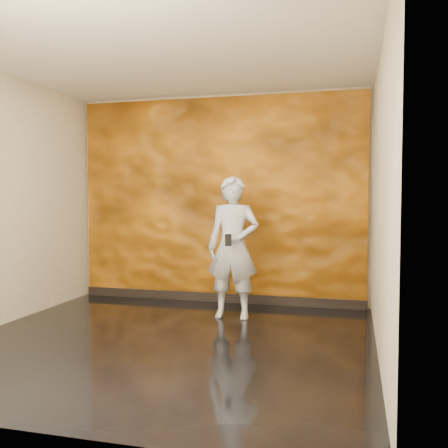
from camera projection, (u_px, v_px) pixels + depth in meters
The scene contains 5 objects.
room at pixel (165, 199), 4.84m from camera, with size 4.02×4.02×2.81m.
feature_wall at pixel (219, 200), 6.73m from camera, with size 3.90×0.06×2.75m, color orange.
baseboard at pixel (218, 297), 6.76m from camera, with size 3.90×0.04×0.12m, color black.
man at pixel (233, 247), 5.85m from camera, with size 0.61×0.40×1.66m, color #9397A1.
phone at pixel (228, 240), 5.60m from camera, with size 0.07×0.01×0.14m, color black.
Camera 1 is at (1.79, -4.54, 1.41)m, focal length 40.00 mm.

